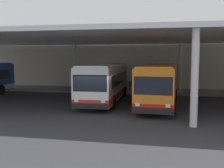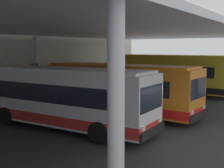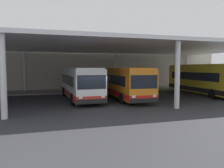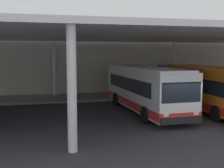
# 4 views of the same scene
# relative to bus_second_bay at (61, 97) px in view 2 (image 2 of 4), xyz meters

# --- Properties ---
(ground_plane) EXTENTS (200.00, 200.00, 0.00)m
(ground_plane) POSITION_rel_bus_second_bay_xyz_m (0.36, -4.64, -1.66)
(ground_plane) COLOR #333338
(canopy_shelter) EXTENTS (40.00, 17.00, 5.55)m
(canopy_shelter) POSITION_rel_bus_second_bay_xyz_m (0.36, 0.86, 3.66)
(canopy_shelter) COLOR silver
(canopy_shelter) RESTS_ON ground
(bus_second_bay) EXTENTS (2.94, 10.60, 3.17)m
(bus_second_bay) POSITION_rel_bus_second_bay_xyz_m (0.00, 0.00, 0.00)
(bus_second_bay) COLOR white
(bus_second_bay) RESTS_ON ground
(bus_middle_bay) EXTENTS (3.03, 10.63, 3.17)m
(bus_middle_bay) POSITION_rel_bus_second_bay_xyz_m (4.50, -0.77, 0.00)
(bus_middle_bay) COLOR orange
(bus_middle_bay) RESTS_ON ground
(bus_far_bay) EXTENTS (3.18, 11.46, 3.57)m
(bus_far_bay) POSITION_rel_bus_second_bay_xyz_m (14.48, -0.22, 0.19)
(bus_far_bay) COLOR yellow
(bus_far_bay) RESTS_ON ground
(bench_waiting) EXTENTS (1.80, 0.45, 0.92)m
(bench_waiting) POSITION_rel_bus_second_bay_xyz_m (1.85, 7.17, -0.99)
(bench_waiting) COLOR #383D47
(bench_waiting) RESTS_ON platform_kerb
(trash_bin) EXTENTS (0.52, 0.52, 0.98)m
(trash_bin) POSITION_rel_bus_second_bay_xyz_m (4.79, 7.11, -0.98)
(trash_bin) COLOR #33383D
(trash_bin) RESTS_ON platform_kerb
(banner_sign) EXTENTS (0.70, 0.12, 3.20)m
(banner_sign) POSITION_rel_bus_second_bay_xyz_m (3.97, 6.30, 0.32)
(banner_sign) COLOR #B2B2B7
(banner_sign) RESTS_ON platform_kerb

